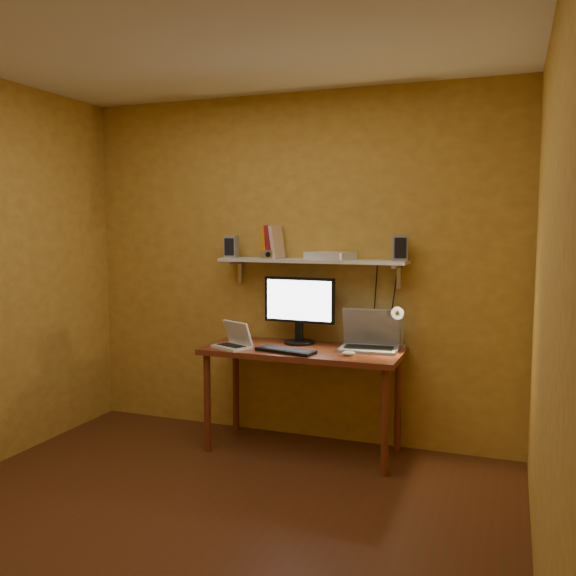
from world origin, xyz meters
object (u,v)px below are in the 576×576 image
at_px(router, 330,256).
at_px(shelf_camera, 268,254).
at_px(keyboard, 286,351).
at_px(netbook, 234,340).
at_px(speaker_left, 231,247).
at_px(wall_shelf, 312,261).
at_px(mouse, 349,353).
at_px(desk, 303,360).
at_px(desk_lamp, 400,322).
at_px(speaker_right, 400,248).
at_px(monitor, 299,307).
at_px(laptop, 370,339).

bearing_deg(router, shelf_camera, -171.21).
bearing_deg(keyboard, netbook, -170.04).
distance_m(keyboard, speaker_left, 0.97).
relative_size(wall_shelf, mouse, 15.71).
distance_m(netbook, mouse, 0.83).
relative_size(desk, desk_lamp, 3.73).
distance_m(desk, speaker_left, 1.04).
xyz_separation_m(mouse, speaker_left, (-1.01, 0.31, 0.69)).
bearing_deg(speaker_right, shelf_camera, 170.22).
height_order(desk, speaker_left, speaker_left).
bearing_deg(shelf_camera, desk, -21.76).
height_order(monitor, speaker_right, speaker_right).
distance_m(wall_shelf, netbook, 0.80).
bearing_deg(monitor, speaker_right, 5.36).
distance_m(netbook, speaker_right, 1.33).
xyz_separation_m(netbook, speaker_left, (-0.18, 0.33, 0.66)).
bearing_deg(speaker_left, monitor, -6.60).
xyz_separation_m(mouse, shelf_camera, (-0.68, 0.25, 0.64)).
height_order(laptop, speaker_right, speaker_right).
relative_size(desk, netbook, 4.50).
distance_m(desk, keyboard, 0.20).
distance_m(mouse, speaker_right, 0.82).
xyz_separation_m(laptop, router, (-0.32, 0.06, 0.58)).
relative_size(laptop, keyboard, 0.98).
bearing_deg(router, netbook, -150.07).
bearing_deg(speaker_left, wall_shelf, -3.46).
distance_m(wall_shelf, router, 0.14).
bearing_deg(router, mouse, -54.53).
xyz_separation_m(desk, netbook, (-0.46, -0.15, 0.14)).
xyz_separation_m(speaker_left, shelf_camera, (0.32, -0.06, -0.05)).
distance_m(monitor, desk_lamp, 0.75).
bearing_deg(keyboard, monitor, 105.18).
bearing_deg(desk, laptop, 16.41).
bearing_deg(laptop, speaker_left, 173.42).
distance_m(wall_shelf, laptop, 0.70).
distance_m(monitor, netbook, 0.54).
height_order(netbook, desk_lamp, desk_lamp).
distance_m(speaker_left, speaker_right, 1.28).
bearing_deg(netbook, shelf_camera, 87.26).
distance_m(monitor, laptop, 0.57).
bearing_deg(netbook, router, 55.43).
height_order(laptop, desk_lamp, desk_lamp).
xyz_separation_m(desk, keyboard, (-0.07, -0.17, 0.10)).
bearing_deg(mouse, shelf_camera, 140.06).
bearing_deg(speaker_left, desk, -20.40).
distance_m(mouse, speaker_left, 1.26).
bearing_deg(shelf_camera, mouse, -20.41).
bearing_deg(wall_shelf, desk, -90.00).
bearing_deg(netbook, desk_lamp, 39.29).
bearing_deg(monitor, laptop, -0.63).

